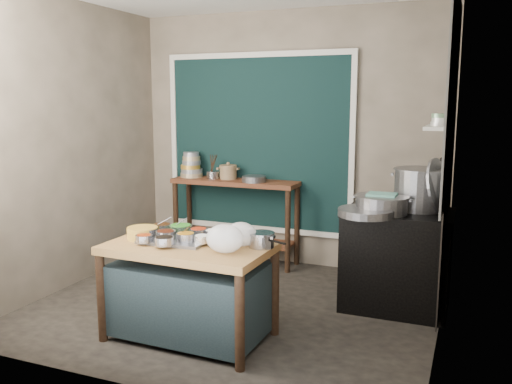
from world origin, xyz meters
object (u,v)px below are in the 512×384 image
at_px(stove_block, 397,261).
at_px(utensil_cup, 213,175).
at_px(yellow_basin, 142,233).
at_px(saucepan, 261,240).
at_px(condiment_tray, 176,240).
at_px(ceramic_crock, 228,173).
at_px(steamer, 381,204).
at_px(back_counter, 235,221).
at_px(prep_table, 189,292).
at_px(stock_pot, 420,189).

bearing_deg(stove_block, utensil_cup, 161.70).
height_order(yellow_basin, saucepan, saucepan).
relative_size(condiment_tray, ceramic_crock, 2.52).
relative_size(yellow_basin, steamer, 0.51).
xyz_separation_m(back_counter, ceramic_crock, (-0.10, 0.03, 0.54)).
bearing_deg(prep_table, steamer, 42.52).
xyz_separation_m(back_counter, utensil_cup, (-0.27, -0.01, 0.52)).
distance_m(saucepan, stock_pot, 1.61).
bearing_deg(stock_pot, stove_block, -141.73).
bearing_deg(steamer, prep_table, -139.03).
xyz_separation_m(stove_block, ceramic_crock, (-2.00, 0.76, 0.59)).
height_order(stove_block, condiment_tray, stove_block).
distance_m(condiment_tray, utensil_cup, 2.04).
bearing_deg(yellow_basin, utensil_cup, 100.21).
bearing_deg(ceramic_crock, condiment_tray, -76.61).
relative_size(back_counter, condiment_tray, 2.78).
bearing_deg(condiment_tray, prep_table, -22.50).
distance_m(saucepan, ceramic_crock, 2.21).
xyz_separation_m(prep_table, saucepan, (0.54, 0.14, 0.43)).
relative_size(condiment_tray, saucepan, 2.52).
bearing_deg(saucepan, yellow_basin, -151.36).
xyz_separation_m(back_counter, saucepan, (1.05, -1.84, 0.33)).
xyz_separation_m(stock_pot, steamer, (-0.28, -0.28, -0.11)).
relative_size(back_counter, stock_pot, 3.09).
relative_size(prep_table, stock_pot, 2.66).
bearing_deg(condiment_tray, stock_pot, 38.12).
distance_m(utensil_cup, stock_pot, 2.40).
bearing_deg(prep_table, condiment_tray, 159.05).
bearing_deg(saucepan, prep_table, -143.69).
xyz_separation_m(utensil_cup, steamer, (2.04, -0.87, -0.04)).
bearing_deg(stock_pot, ceramic_crock, 163.48).
relative_size(condiment_tray, utensil_cup, 3.66).
xyz_separation_m(stove_block, condiment_tray, (-1.53, -1.20, 0.34)).
xyz_separation_m(back_counter, yellow_basin, (0.08, -1.97, 0.32)).
bearing_deg(ceramic_crock, utensil_cup, -166.04).
height_order(ceramic_crock, steamer, ceramic_crock).
distance_m(yellow_basin, utensil_cup, 1.99).
bearing_deg(back_counter, saucepan, -60.41).
distance_m(prep_table, saucepan, 0.71).
height_order(back_counter, condiment_tray, back_counter).
relative_size(stove_block, ceramic_crock, 4.34).
bearing_deg(ceramic_crock, stock_pot, -16.52).
height_order(prep_table, condiment_tray, condiment_tray).
xyz_separation_m(prep_table, utensil_cup, (-0.77, 1.98, 0.62)).
bearing_deg(utensil_cup, prep_table, -68.58).
distance_m(yellow_basin, steamer, 2.01).
height_order(utensil_cup, ceramic_crock, ceramic_crock).
relative_size(ceramic_crock, stock_pot, 0.44).
relative_size(stove_block, steamer, 1.90).
bearing_deg(steamer, stove_block, 50.53).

